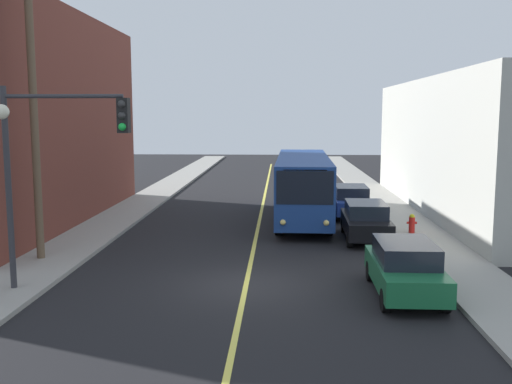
{
  "coord_description": "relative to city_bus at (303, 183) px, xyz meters",
  "views": [
    {
      "loc": [
        1.09,
        -17.73,
        5.33
      ],
      "look_at": [
        0.0,
        7.18,
        2.0
      ],
      "focal_mm": 40.82,
      "sensor_mm": 36.0,
      "label": 1
    }
  ],
  "objects": [
    {
      "name": "parked_car_green",
      "position": [
        2.56,
        -12.78,
        -0.98
      ],
      "size": [
        1.87,
        4.43,
        1.62
      ],
      "color": "#196038",
      "rests_on": "ground"
    },
    {
      "name": "ground_plane",
      "position": [
        -2.2,
        -11.95,
        -1.82
      ],
      "size": [
        120.0,
        120.0,
        0.0
      ],
      "primitive_type": "plane",
      "color": "black"
    },
    {
      "name": "sidewalk_left",
      "position": [
        -9.45,
        -1.95,
        -1.74
      ],
      "size": [
        2.5,
        90.0,
        0.15
      ],
      "primitive_type": "cube",
      "color": "gray",
      "rests_on": "ground"
    },
    {
      "name": "parked_car_black",
      "position": [
        2.51,
        -5.05,
        -0.98
      ],
      "size": [
        1.91,
        4.44,
        1.62
      ],
      "color": "black",
      "rests_on": "ground"
    },
    {
      "name": "city_bus",
      "position": [
        0.0,
        0.0,
        0.0
      ],
      "size": [
        2.83,
        12.2,
        3.2
      ],
      "color": "navy",
      "rests_on": "ground"
    },
    {
      "name": "fire_hydrant",
      "position": [
        4.65,
        -4.22,
        -1.23
      ],
      "size": [
        0.44,
        0.26,
        0.84
      ],
      "color": "red",
      "rests_on": "sidewalk_right"
    },
    {
      "name": "traffic_signal_left_corner",
      "position": [
        -7.61,
        -13.03,
        2.49
      ],
      "size": [
        3.75,
        0.48,
        6.0
      ],
      "color": "#2D2D33",
      "rests_on": "sidewalk_left"
    },
    {
      "name": "parked_car_blue",
      "position": [
        2.56,
        0.74,
        -0.98
      ],
      "size": [
        1.88,
        4.43,
        1.62
      ],
      "color": "navy",
      "rests_on": "ground"
    },
    {
      "name": "sidewalk_right",
      "position": [
        5.05,
        -1.95,
        -1.74
      ],
      "size": [
        2.5,
        90.0,
        0.15
      ],
      "primitive_type": "cube",
      "color": "gray",
      "rests_on": "ground"
    },
    {
      "name": "lane_stripe_center",
      "position": [
        -2.2,
        3.05,
        -1.81
      ],
      "size": [
        0.16,
        60.0,
        0.01
      ],
      "primitive_type": "cube",
      "color": "#D8CC4C",
      "rests_on": "ground"
    },
    {
      "name": "utility_pole_near",
      "position": [
        -9.84,
        -9.37,
        4.36
      ],
      "size": [
        2.4,
        0.28,
        11.01
      ],
      "color": "brown",
      "rests_on": "sidewalk_left"
    }
  ]
}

